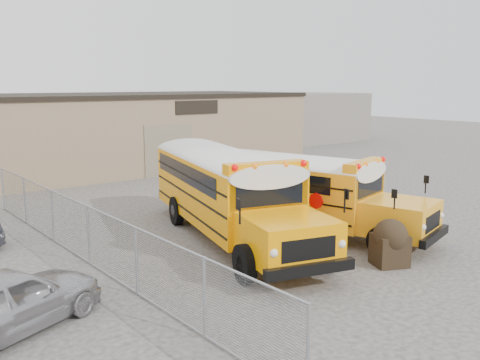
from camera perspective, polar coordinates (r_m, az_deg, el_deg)
ground at (r=17.57m, az=6.85°, el=-7.40°), size 120.00×120.00×0.00m
warehouse at (r=34.01m, az=-17.84°, el=4.83°), size 30.20×10.20×4.67m
chainlink_fence at (r=16.48m, az=-15.86°, el=-5.67°), size 0.07×18.07×1.81m
distant_building_right at (r=50.79m, az=6.71°, el=6.71°), size 10.00×8.00×4.40m
school_bus_left at (r=24.57m, az=-6.78°, el=1.97°), size 5.36×10.88×3.10m
school_bus_right at (r=23.17m, az=-7.05°, el=1.08°), size 4.75×9.96×2.83m
tarp_bundle at (r=16.42m, az=15.72°, el=-6.37°), size 1.20×1.16×1.41m
car_silver at (r=12.72m, az=-23.56°, el=-11.75°), size 4.64×3.21×1.47m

